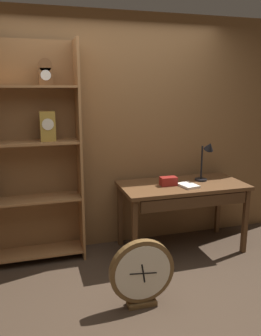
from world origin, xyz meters
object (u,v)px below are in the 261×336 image
object	(u,v)px
desk_lamp	(206,157)
open_repair_manual	(188,185)
bookshelf	(18,157)
toolbox_small	(168,181)
workbench	(183,192)
round_clock_large	(142,273)

from	to	relation	value
desk_lamp	open_repair_manual	xyz separation A→B (m)	(-0.29, -0.15, -0.27)
open_repair_manual	desk_lamp	bearing A→B (deg)	16.70
bookshelf	desk_lamp	world-z (taller)	bookshelf
desk_lamp	toolbox_small	bearing A→B (deg)	-174.11
workbench	round_clock_large	bearing A→B (deg)	-131.36
bookshelf	workbench	world-z (taller)	bookshelf
desk_lamp	workbench	bearing A→B (deg)	-168.88
round_clock_large	open_repair_manual	bearing A→B (deg)	44.90
toolbox_small	round_clock_large	bearing A→B (deg)	-123.84
workbench	desk_lamp	bearing A→B (deg)	11.12
open_repair_manual	round_clock_large	size ratio (longest dim) A/B	0.37
bookshelf	open_repair_manual	world-z (taller)	bookshelf
workbench	desk_lamp	size ratio (longest dim) A/B	2.97
workbench	toolbox_small	xyz separation A→B (m)	(-0.17, 0.01, 0.13)
bookshelf	round_clock_large	world-z (taller)	bookshelf
open_repair_manual	round_clock_large	distance (m)	1.19
workbench	open_repair_manual	xyz separation A→B (m)	(0.01, -0.09, 0.10)
bookshelf	desk_lamp	bearing A→B (deg)	-5.42
desk_lamp	round_clock_large	size ratio (longest dim) A/B	0.78
round_clock_large	toolbox_small	bearing A→B (deg)	56.16
bookshelf	open_repair_manual	bearing A→B (deg)	-11.27
workbench	open_repair_manual	bearing A→B (deg)	-82.87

